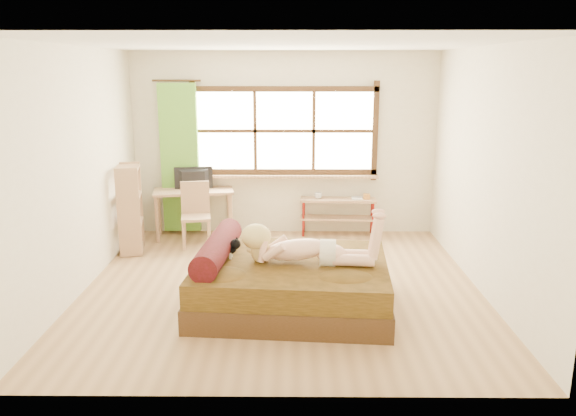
{
  "coord_description": "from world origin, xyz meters",
  "views": [
    {
      "loc": [
        0.12,
        -6.09,
        2.46
      ],
      "look_at": [
        0.07,
        0.2,
        0.89
      ],
      "focal_mm": 35.0,
      "sensor_mm": 36.0,
      "label": 1
    }
  ],
  "objects_px": {
    "kitten": "(224,247)",
    "chair": "(196,210)",
    "bookshelf": "(130,208)",
    "woman": "(307,235)",
    "pipe_shelf": "(339,208)",
    "bed": "(287,282)",
    "desk": "(194,196)"
  },
  "relations": [
    {
      "from": "woman",
      "to": "pipe_shelf",
      "type": "bearing_deg",
      "value": 82.93
    },
    {
      "from": "bed",
      "to": "pipe_shelf",
      "type": "bearing_deg",
      "value": 78.57
    },
    {
      "from": "woman",
      "to": "kitten",
      "type": "distance_m",
      "value": 0.9
    },
    {
      "from": "chair",
      "to": "bookshelf",
      "type": "xyz_separation_m",
      "value": [
        -0.83,
        -0.32,
        0.11
      ]
    },
    {
      "from": "bed",
      "to": "desk",
      "type": "bearing_deg",
      "value": 123.91
    },
    {
      "from": "bed",
      "to": "pipe_shelf",
      "type": "height_order",
      "value": "bed"
    },
    {
      "from": "pipe_shelf",
      "to": "bookshelf",
      "type": "distance_m",
      "value": 3.01
    },
    {
      "from": "bed",
      "to": "desk",
      "type": "xyz_separation_m",
      "value": [
        -1.4,
        2.49,
        0.35
      ]
    },
    {
      "from": "kitten",
      "to": "desk",
      "type": "bearing_deg",
      "value": 111.53
    },
    {
      "from": "woman",
      "to": "bookshelf",
      "type": "bearing_deg",
      "value": 146.18
    },
    {
      "from": "kitten",
      "to": "bookshelf",
      "type": "relative_size",
      "value": 0.25
    },
    {
      "from": "kitten",
      "to": "pipe_shelf",
      "type": "relative_size",
      "value": 0.26
    },
    {
      "from": "bed",
      "to": "woman",
      "type": "xyz_separation_m",
      "value": [
        0.2,
        -0.05,
        0.53
      ]
    },
    {
      "from": "woman",
      "to": "bookshelf",
      "type": "height_order",
      "value": "bookshelf"
    },
    {
      "from": "woman",
      "to": "kitten",
      "type": "xyz_separation_m",
      "value": [
        -0.87,
        0.15,
        -0.18
      ]
    },
    {
      "from": "kitten",
      "to": "chair",
      "type": "relative_size",
      "value": 0.33
    },
    {
      "from": "bed",
      "to": "pipe_shelf",
      "type": "xyz_separation_m",
      "value": [
        0.75,
        2.61,
        0.14
      ]
    },
    {
      "from": "kitten",
      "to": "pipe_shelf",
      "type": "height_order",
      "value": "kitten"
    },
    {
      "from": "chair",
      "to": "pipe_shelf",
      "type": "distance_m",
      "value": 2.12
    },
    {
      "from": "chair",
      "to": "desk",
      "type": "bearing_deg",
      "value": 93.73
    },
    {
      "from": "desk",
      "to": "bookshelf",
      "type": "relative_size",
      "value": 1.02
    },
    {
      "from": "bookshelf",
      "to": "desk",
      "type": "bearing_deg",
      "value": 31.6
    },
    {
      "from": "woman",
      "to": "pipe_shelf",
      "type": "xyz_separation_m",
      "value": [
        0.55,
        2.67,
        -0.39
      ]
    },
    {
      "from": "pipe_shelf",
      "to": "kitten",
      "type": "bearing_deg",
      "value": -116.62
    },
    {
      "from": "woman",
      "to": "desk",
      "type": "bearing_deg",
      "value": 126.72
    },
    {
      "from": "bed",
      "to": "chair",
      "type": "distance_m",
      "value": 2.51
    },
    {
      "from": "bed",
      "to": "woman",
      "type": "height_order",
      "value": "woman"
    },
    {
      "from": "bookshelf",
      "to": "kitten",
      "type": "bearing_deg",
      "value": -60.31
    },
    {
      "from": "bookshelf",
      "to": "woman",
      "type": "bearing_deg",
      "value": -49.52
    },
    {
      "from": "bed",
      "to": "kitten",
      "type": "bearing_deg",
      "value": 176.42
    },
    {
      "from": "desk",
      "to": "bookshelf",
      "type": "xyz_separation_m",
      "value": [
        -0.75,
        -0.69,
        -0.02
      ]
    },
    {
      "from": "desk",
      "to": "bookshelf",
      "type": "distance_m",
      "value": 1.01
    }
  ]
}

